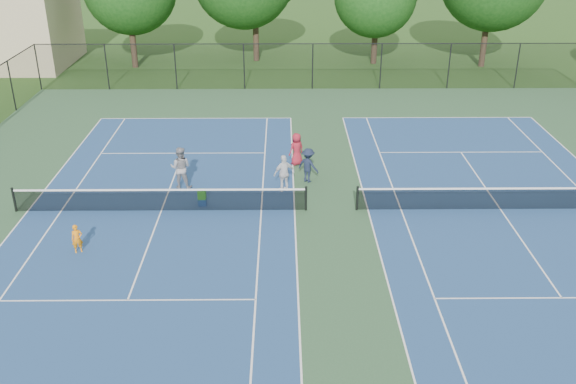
{
  "coord_description": "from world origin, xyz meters",
  "views": [
    {
      "loc": [
        -2.01,
        -23.6,
        11.89
      ],
      "look_at": [
        -1.79,
        -1.0,
        1.3
      ],
      "focal_mm": 40.0,
      "sensor_mm": 36.0,
      "label": 1
    }
  ],
  "objects_px": {
    "child_player": "(77,239)",
    "bystander_c": "(297,149)",
    "instructor": "(181,168)",
    "ball_hopper": "(202,194)",
    "ball_crate": "(202,202)",
    "bystander_b": "(308,165)",
    "bystander_a": "(284,173)"
  },
  "relations": [
    {
      "from": "bystander_c",
      "to": "ball_crate",
      "type": "height_order",
      "value": "bystander_c"
    },
    {
      "from": "child_player",
      "to": "ball_hopper",
      "type": "height_order",
      "value": "child_player"
    },
    {
      "from": "bystander_c",
      "to": "child_player",
      "type": "bearing_deg",
      "value": 10.93
    },
    {
      "from": "bystander_b",
      "to": "ball_hopper",
      "type": "relative_size",
      "value": 4.0
    },
    {
      "from": "bystander_b",
      "to": "ball_hopper",
      "type": "height_order",
      "value": "bystander_b"
    },
    {
      "from": "instructor",
      "to": "ball_crate",
      "type": "height_order",
      "value": "instructor"
    },
    {
      "from": "ball_hopper",
      "to": "bystander_b",
      "type": "bearing_deg",
      "value": 27.94
    },
    {
      "from": "bystander_b",
      "to": "child_player",
      "type": "bearing_deg",
      "value": 71.24
    },
    {
      "from": "instructor",
      "to": "bystander_a",
      "type": "distance_m",
      "value": 4.56
    },
    {
      "from": "instructor",
      "to": "bystander_b",
      "type": "xyz_separation_m",
      "value": [
        5.62,
        0.59,
        -0.15
      ]
    },
    {
      "from": "ball_crate",
      "to": "ball_hopper",
      "type": "bearing_deg",
      "value": 0.0
    },
    {
      "from": "bystander_a",
      "to": "bystander_c",
      "type": "xyz_separation_m",
      "value": [
        0.6,
        3.02,
        -0.05
      ]
    },
    {
      "from": "bystander_a",
      "to": "bystander_c",
      "type": "height_order",
      "value": "bystander_a"
    },
    {
      "from": "bystander_a",
      "to": "ball_hopper",
      "type": "height_order",
      "value": "bystander_a"
    },
    {
      "from": "bystander_b",
      "to": "ball_crate",
      "type": "bearing_deg",
      "value": 63.32
    },
    {
      "from": "bystander_b",
      "to": "ball_hopper",
      "type": "xyz_separation_m",
      "value": [
        -4.51,
        -2.39,
        -0.3
      ]
    },
    {
      "from": "child_player",
      "to": "bystander_c",
      "type": "relative_size",
      "value": 0.7
    },
    {
      "from": "bystander_c",
      "to": "bystander_a",
      "type": "bearing_deg",
      "value": 44.2
    },
    {
      "from": "ball_hopper",
      "to": "ball_crate",
      "type": "bearing_deg",
      "value": 0.0
    },
    {
      "from": "ball_hopper",
      "to": "child_player",
      "type": "bearing_deg",
      "value": -136.9
    },
    {
      "from": "ball_crate",
      "to": "instructor",
      "type": "bearing_deg",
      "value": 121.61
    },
    {
      "from": "bystander_a",
      "to": "ball_crate",
      "type": "height_order",
      "value": "bystander_a"
    },
    {
      "from": "child_player",
      "to": "bystander_c",
      "type": "xyz_separation_m",
      "value": [
        8.11,
        8.23,
        0.24
      ]
    },
    {
      "from": "child_player",
      "to": "ball_crate",
      "type": "bearing_deg",
      "value": 20.93
    },
    {
      "from": "instructor",
      "to": "ball_hopper",
      "type": "bearing_deg",
      "value": 127.82
    },
    {
      "from": "instructor",
      "to": "bystander_a",
      "type": "relative_size",
      "value": 1.13
    },
    {
      "from": "bystander_a",
      "to": "bystander_b",
      "type": "xyz_separation_m",
      "value": [
        1.08,
        1.0,
        -0.04
      ]
    },
    {
      "from": "bystander_b",
      "to": "bystander_a",
      "type": "bearing_deg",
      "value": 78.13
    },
    {
      "from": "bystander_b",
      "to": "instructor",
      "type": "bearing_deg",
      "value": 41.38
    },
    {
      "from": "ball_crate",
      "to": "ball_hopper",
      "type": "height_order",
      "value": "ball_hopper"
    },
    {
      "from": "bystander_c",
      "to": "ball_hopper",
      "type": "bearing_deg",
      "value": 13.09
    },
    {
      "from": "bystander_c",
      "to": "instructor",
      "type": "bearing_deg",
      "value": -7.54
    }
  ]
}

